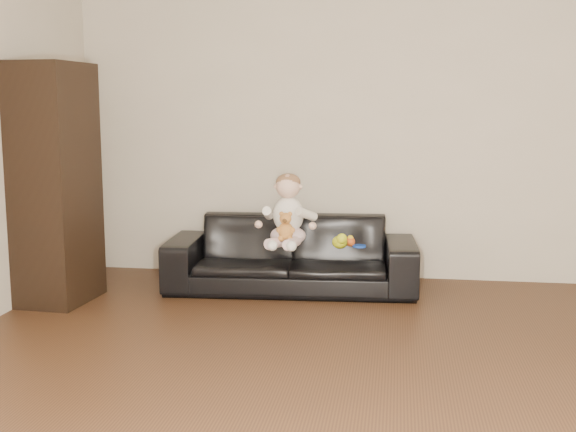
% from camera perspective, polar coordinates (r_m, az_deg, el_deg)
% --- Properties ---
extents(floor, '(5.50, 5.50, 0.00)m').
position_cam_1_polar(floor, '(3.40, 6.14, -15.68)').
color(floor, '#422817').
rests_on(floor, ground).
extents(wall_back, '(5.00, 0.00, 5.00)m').
position_cam_1_polar(wall_back, '(5.84, 7.59, 7.71)').
color(wall_back, beige).
rests_on(wall_back, ground).
extents(wall_front, '(5.00, 0.00, 5.00)m').
position_cam_1_polar(wall_front, '(0.38, -9.98, -7.97)').
color(wall_front, beige).
rests_on(wall_front, ground).
extents(sofa, '(1.92, 0.85, 0.55)m').
position_cam_1_polar(sofa, '(5.52, 0.27, -3.01)').
color(sofa, black).
rests_on(sofa, floor).
extents(cabinet, '(0.46, 0.61, 1.69)m').
position_cam_1_polar(cabinet, '(5.35, -17.88, 2.40)').
color(cabinet, black).
rests_on(cabinet, floor).
extents(shelf_item, '(0.20, 0.26, 0.28)m').
position_cam_1_polar(shelf_item, '(5.32, -17.88, 6.48)').
color(shelf_item, silver).
rests_on(shelf_item, cabinet).
extents(baby, '(0.41, 0.49, 0.54)m').
position_cam_1_polar(baby, '(5.36, -0.02, 0.15)').
color(baby, silver).
rests_on(baby, sofa).
extents(teddy_bear, '(0.12, 0.12, 0.21)m').
position_cam_1_polar(teddy_bear, '(5.21, -0.19, -0.84)').
color(teddy_bear, '#BF7B36').
rests_on(teddy_bear, sofa).
extents(toy_green, '(0.14, 0.16, 0.09)m').
position_cam_1_polar(toy_green, '(5.29, 4.11, -2.07)').
color(toy_green, '#BFCF18').
rests_on(toy_green, sofa).
extents(toy_rattle, '(0.09, 0.09, 0.07)m').
position_cam_1_polar(toy_rattle, '(5.37, 4.95, -2.03)').
color(toy_rattle, '#C44C17').
rests_on(toy_rattle, sofa).
extents(toy_blue_disc, '(0.10, 0.10, 0.01)m').
position_cam_1_polar(toy_blue_disc, '(5.36, 5.65, -2.38)').
color(toy_blue_disc, blue).
rests_on(toy_blue_disc, sofa).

